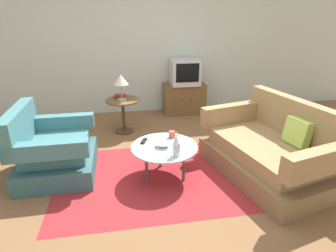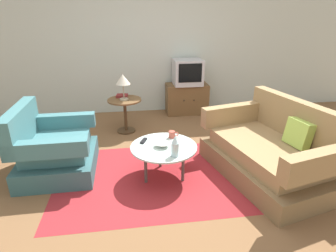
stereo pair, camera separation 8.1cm
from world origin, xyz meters
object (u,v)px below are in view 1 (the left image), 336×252
(couch, at_px, (271,151))
(armchair, at_px, (52,152))
(television, at_px, (185,72))
(tv_remote_dark, at_px, (144,141))
(mug, at_px, (172,134))
(table_lamp, at_px, (121,81))
(coffee_table, at_px, (164,149))
(tv_stand, at_px, (184,98))
(side_table, at_px, (123,109))
(book, at_px, (120,96))
(bowl, at_px, (163,145))
(vase, at_px, (176,146))

(couch, bearing_deg, armchair, 66.77)
(television, xyz_separation_m, tv_remote_dark, (-0.95, -2.02, -0.38))
(television, distance_m, tv_remote_dark, 2.27)
(television, xyz_separation_m, mug, (-0.59, -1.96, -0.35))
(armchair, height_order, table_lamp, table_lamp)
(television, bearing_deg, armchair, -137.43)
(coffee_table, xyz_separation_m, tv_stand, (0.73, 2.20, -0.09))
(tv_stand, distance_m, tv_remote_dark, 2.26)
(side_table, distance_m, television, 1.44)
(book, bearing_deg, bowl, -66.98)
(bowl, bearing_deg, tv_remote_dark, 140.45)
(side_table, distance_m, tv_stand, 1.40)
(vase, bearing_deg, couch, 5.95)
(television, distance_m, mug, 2.08)
(armchair, height_order, mug, armchair)
(armchair, xyz_separation_m, mug, (1.44, -0.09, 0.16))
(side_table, bearing_deg, table_lamp, -97.13)
(book, bearing_deg, vase, -65.85)
(side_table, distance_m, bowl, 1.52)
(table_lamp, bearing_deg, mug, -64.15)
(couch, relative_size, table_lamp, 4.34)
(couch, xyz_separation_m, table_lamp, (-1.72, 1.54, 0.57))
(armchair, relative_size, television, 1.85)
(coffee_table, relative_size, side_table, 1.39)
(coffee_table, relative_size, table_lamp, 1.91)
(book, bearing_deg, tv_remote_dark, -72.84)
(coffee_table, relative_size, bowl, 4.50)
(television, bearing_deg, couch, -76.66)
(coffee_table, relative_size, mug, 6.26)
(couch, height_order, coffee_table, couch)
(couch, bearing_deg, book, 31.95)
(coffee_table, height_order, bowl, bowl)
(armchair, xyz_separation_m, television, (2.04, 1.87, 0.51))
(tv_stand, relative_size, vase, 3.31)
(television, relative_size, table_lamp, 1.30)
(tv_stand, height_order, book, book)
(couch, height_order, tv_stand, couch)
(table_lamp, bearing_deg, book, 100.72)
(tv_stand, relative_size, book, 3.93)
(coffee_table, xyz_separation_m, table_lamp, (-0.45, 1.41, 0.49))
(couch, distance_m, tv_remote_dark, 1.53)
(coffee_table, distance_m, side_table, 1.51)
(television, bearing_deg, side_table, -147.91)
(tv_remote_dark, bearing_deg, armchair, 104.81)
(armchair, distance_m, television, 2.81)
(couch, bearing_deg, mug, 59.45)
(television, bearing_deg, tv_remote_dark, -115.14)
(armchair, bearing_deg, book, 146.34)
(armchair, height_order, couch, couch)
(coffee_table, xyz_separation_m, television, (0.73, 2.17, 0.43))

